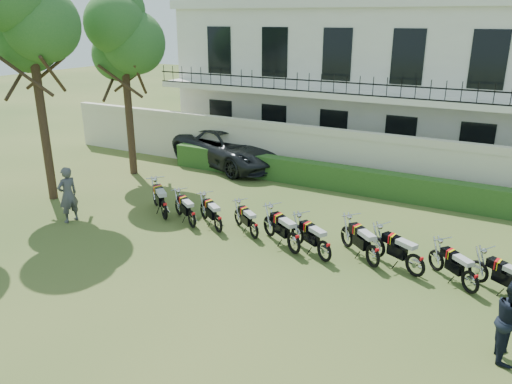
% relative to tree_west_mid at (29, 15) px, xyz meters
% --- Properties ---
extents(ground, '(100.00, 100.00, 0.00)m').
position_rel_tree_west_mid_xyz_m(ground, '(9.46, -1.00, -6.67)').
color(ground, '#345120').
rests_on(ground, ground).
extents(perimeter_wall, '(30.00, 0.35, 2.30)m').
position_rel_tree_west_mid_xyz_m(perimeter_wall, '(9.46, 7.00, -5.50)').
color(perimeter_wall, beige).
rests_on(perimeter_wall, ground).
extents(hedge, '(18.00, 0.60, 1.00)m').
position_rel_tree_west_mid_xyz_m(hedge, '(10.46, 6.20, -6.17)').
color(hedge, '#224719').
rests_on(hedge, ground).
extents(building, '(20.40, 9.60, 7.40)m').
position_rel_tree_west_mid_xyz_m(building, '(9.46, 12.96, -2.96)').
color(building, silver).
rests_on(building, ground).
extents(tree_west_mid, '(3.40, 3.20, 8.82)m').
position_rel_tree_west_mid_xyz_m(tree_west_mid, '(0.00, 0.00, 0.00)').
color(tree_west_mid, '#473323').
rests_on(tree_west_mid, ground).
extents(tree_west_near, '(3.40, 3.20, 7.90)m').
position_rel_tree_west_mid_xyz_m(tree_west_near, '(0.50, 4.00, -0.78)').
color(tree_west_near, '#473323').
rests_on(tree_west_near, ground).
extents(motorcycle_0, '(1.70, 1.41, 1.15)m').
position_rel_tree_west_mid_xyz_m(motorcycle_0, '(5.13, 0.29, -6.14)').
color(motorcycle_0, black).
rests_on(motorcycle_0, ground).
extents(motorcycle_1, '(1.61, 1.11, 1.02)m').
position_rel_tree_west_mid_xyz_m(motorcycle_1, '(6.38, 0.17, -6.20)').
color(motorcycle_1, black).
rests_on(motorcycle_1, ground).
extents(motorcycle_2, '(1.58, 1.16, 1.02)m').
position_rel_tree_west_mid_xyz_m(motorcycle_2, '(7.34, 0.25, -6.20)').
color(motorcycle_2, black).
rests_on(motorcycle_2, ground).
extents(motorcycle_3, '(1.48, 1.09, 0.96)m').
position_rel_tree_west_mid_xyz_m(motorcycle_3, '(8.59, 0.39, -6.23)').
color(motorcycle_3, black).
rests_on(motorcycle_3, ground).
extents(motorcycle_4, '(1.81, 1.22, 1.14)m').
position_rel_tree_west_mid_xyz_m(motorcycle_4, '(10.12, 0.01, -6.14)').
color(motorcycle_4, black).
rests_on(motorcycle_4, ground).
extents(motorcycle_5, '(1.73, 1.13, 1.08)m').
position_rel_tree_west_mid_xyz_m(motorcycle_5, '(11.09, -0.03, -6.17)').
color(motorcycle_5, black).
rests_on(motorcycle_5, ground).
extents(motorcycle_6, '(1.61, 1.42, 1.11)m').
position_rel_tree_west_mid_xyz_m(motorcycle_6, '(12.39, 0.29, -6.16)').
color(motorcycle_6, black).
rests_on(motorcycle_6, ground).
extents(motorcycle_7, '(1.84, 1.04, 1.10)m').
position_rel_tree_west_mid_xyz_m(motorcycle_7, '(13.54, 0.31, -6.16)').
color(motorcycle_7, black).
rests_on(motorcycle_7, ground).
extents(motorcycle_8, '(1.47, 1.30, 1.02)m').
position_rel_tree_west_mid_xyz_m(motorcycle_8, '(14.94, 0.09, -6.20)').
color(motorcycle_8, black).
rests_on(motorcycle_8, ground).
extents(suv, '(6.68, 4.68, 1.69)m').
position_rel_tree_west_mid_xyz_m(suv, '(3.57, 7.15, -5.82)').
color(suv, black).
rests_on(suv, ground).
extents(inspector, '(0.58, 0.77, 1.93)m').
position_rel_tree_west_mid_xyz_m(inspector, '(2.37, -1.32, -5.71)').
color(inspector, '#535257').
rests_on(inspector, ground).
extents(officer_1, '(0.80, 0.95, 1.76)m').
position_rel_tree_west_mid_xyz_m(officer_1, '(15.91, -2.24, -5.79)').
color(officer_1, black).
rests_on(officer_1, ground).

